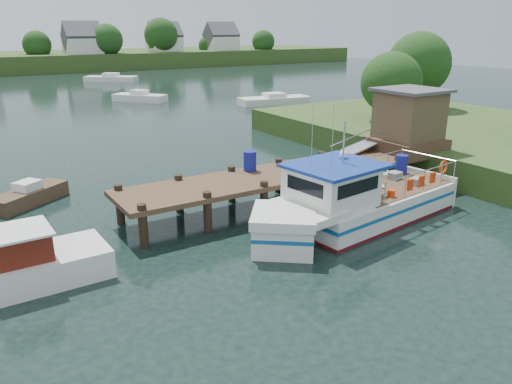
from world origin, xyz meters
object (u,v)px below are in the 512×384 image
lobster_boat (352,203)px  moored_c (274,100)px  moored_rowboat (29,195)px  moored_b (140,97)px  moored_far (111,78)px  dock (371,139)px

lobster_boat → moored_c: size_ratio=1.41×
moored_rowboat → moored_b: moored_b is taller
moored_rowboat → moored_far: 52.47m
lobster_boat → moored_b: lobster_boat is taller
lobster_boat → moored_far: lobster_boat is taller
dock → moored_far: 55.04m
lobster_boat → moored_c: bearing=54.1°
lobster_boat → moored_c: 32.20m
moored_far → moored_c: moored_far is taller
lobster_boat → moored_rowboat: lobster_boat is taller
lobster_boat → moored_far: size_ratio=1.45×
lobster_boat → moored_c: (15.53, 28.21, -0.48)m
dock → moored_far: dock is taller
dock → moored_rowboat: (-14.65, 5.74, -1.86)m
dock → moored_rowboat: 15.85m
dock → moored_b: 33.41m
dock → moored_b: bearing=89.6°
moored_c → moored_far: bearing=123.1°
lobster_boat → dock: bearing=32.0°
moored_c → lobster_boat: bearing=-99.3°
moored_rowboat → moored_far: bearing=65.2°
moored_b → moored_c: 13.93m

